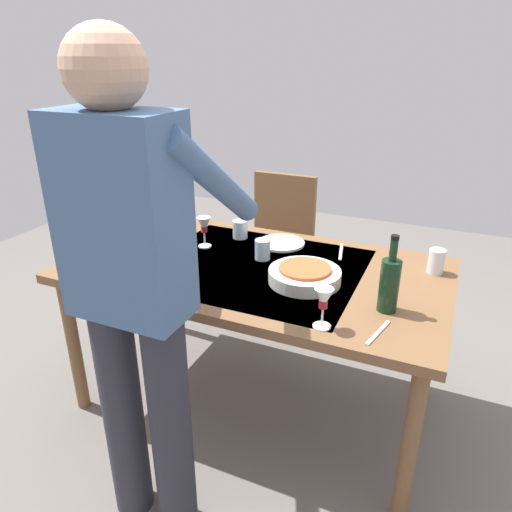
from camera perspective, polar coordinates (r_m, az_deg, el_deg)
The scene contains 16 objects.
ground_plane at distance 2.51m, azimuth -0.00°, elevation -16.65°, with size 6.00×6.00×0.00m, color #66605B.
dining_table at distance 2.14m, azimuth -0.00°, elevation -2.92°, with size 1.66×0.92×0.74m.
chair_near at distance 2.99m, azimuth 2.70°, elevation 2.11°, with size 0.40×0.40×0.91m.
person_server at distance 1.50m, azimuth -14.39°, elevation -3.36°, with size 0.42×0.61×1.69m.
wine_bottle at distance 1.78m, azimuth 15.73°, elevation -3.19°, with size 0.07×0.07×0.30m.
wine_glass_left at distance 2.30m, azimuth -6.27°, elevation 3.54°, with size 0.07×0.07×0.15m.
wine_glass_right at distance 1.63m, azimuth 8.09°, elevation -5.33°, with size 0.07×0.07×0.15m.
water_cup_near_left at distance 2.17m, azimuth 20.84°, elevation -0.60°, with size 0.07×0.07×0.11m, color silver.
water_cup_near_right at distance 2.42m, azimuth -1.92°, elevation 3.23°, with size 0.08×0.08×0.09m, color silver.
water_cup_far_left at distance 2.17m, azimuth 0.79°, elevation 0.79°, with size 0.07×0.07×0.09m, color silver.
serving_bowl_pasta at distance 1.97m, azimuth 5.86°, elevation -2.26°, with size 0.30×0.30×0.07m.
side_bowl_salad at distance 2.10m, azimuth -14.74°, elevation -1.24°, with size 0.18×0.18×0.07m.
dinner_plate_near at distance 2.40m, azimuth -13.00°, elevation 1.37°, with size 0.23×0.23×0.01m, color silver.
dinner_plate_far at distance 2.35m, azimuth 3.06°, elevation 1.58°, with size 0.23×0.23×0.01m, color silver.
table_knife at distance 2.29m, azimuth 10.16°, elevation 0.53°, with size 0.01×0.20×0.01m, color silver.
table_fork at distance 1.69m, azimuth 14.46°, elevation -8.90°, with size 0.01×0.18×0.01m, color silver.
Camera 1 is at (-0.77, 1.75, 1.62)m, focal length 33.30 mm.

